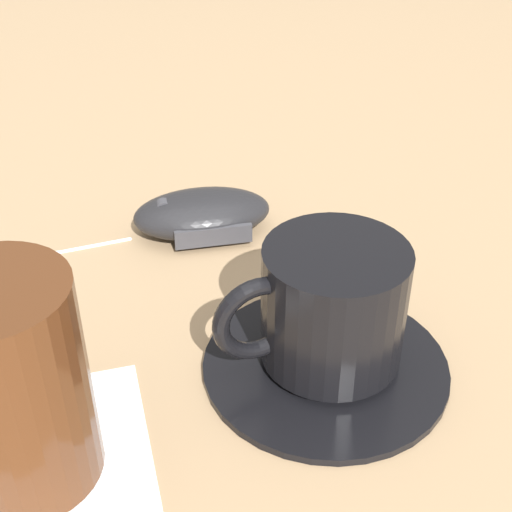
{
  "coord_description": "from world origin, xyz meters",
  "views": [
    {
      "loc": [
        0.02,
        -0.35,
        0.3
      ],
      "look_at": [
        0.03,
        0.06,
        0.03
      ],
      "focal_mm": 50.0,
      "sensor_mm": 36.0,
      "label": 1
    }
  ],
  "objects_px": {
    "saucer": "(325,363)",
    "coffee_cup": "(330,305)",
    "drinking_glass": "(10,386)",
    "computer_mouse": "(202,213)"
  },
  "relations": [
    {
      "from": "computer_mouse",
      "to": "drinking_glass",
      "type": "distance_m",
      "value": 0.25
    },
    {
      "from": "coffee_cup",
      "to": "saucer",
      "type": "bearing_deg",
      "value": -100.99
    },
    {
      "from": "saucer",
      "to": "computer_mouse",
      "type": "bearing_deg",
      "value": 117.21
    },
    {
      "from": "saucer",
      "to": "drinking_glass",
      "type": "height_order",
      "value": "drinking_glass"
    },
    {
      "from": "saucer",
      "to": "coffee_cup",
      "type": "height_order",
      "value": "coffee_cup"
    },
    {
      "from": "coffee_cup",
      "to": "drinking_glass",
      "type": "bearing_deg",
      "value": -154.71
    },
    {
      "from": "saucer",
      "to": "drinking_glass",
      "type": "bearing_deg",
      "value": -155.55
    },
    {
      "from": "coffee_cup",
      "to": "drinking_glass",
      "type": "xyz_separation_m",
      "value": [
        -0.16,
        -0.08,
        0.01
      ]
    },
    {
      "from": "drinking_glass",
      "to": "computer_mouse",
      "type": "bearing_deg",
      "value": 71.21
    },
    {
      "from": "saucer",
      "to": "coffee_cup",
      "type": "bearing_deg",
      "value": 79.01
    }
  ]
}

